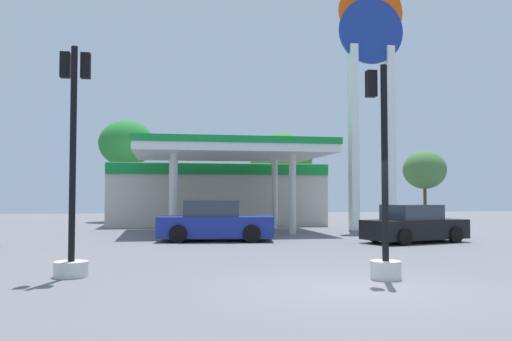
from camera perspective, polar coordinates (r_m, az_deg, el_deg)
name	(u,v)px	position (r m, az deg, el deg)	size (l,w,h in m)	color
ground_plane	(353,288)	(10.80, 10.11, -11.97)	(90.00, 90.00, 0.00)	slate
gas_station	(217,189)	(32.03, -4.05, -1.96)	(12.47, 12.85, 4.30)	beige
station_pole_sign	(371,72)	(29.18, 11.96, 10.00)	(3.43, 0.56, 13.01)	white
car_0	(414,225)	(21.37, 16.21, -5.52)	(4.25, 2.68, 1.41)	black
car_1	(215,222)	(21.29, -4.29, -5.43)	(4.61, 2.46, 1.58)	black
traffic_signal_0	(73,196)	(12.57, -18.62, -2.49)	(0.73, 0.73, 5.05)	silver
traffic_signal_1	(384,214)	(11.87, 13.18, -4.44)	(0.64, 0.68, 4.55)	silver
tree_1	(126,144)	(38.56, -13.38, 2.71)	(3.75, 3.75, 6.92)	brown
tree_2	(281,160)	(37.82, 2.65, 1.15)	(4.29, 4.29, 6.06)	brown
tree_3	(425,170)	(43.79, 17.20, 0.06)	(3.28, 3.28, 5.19)	brown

